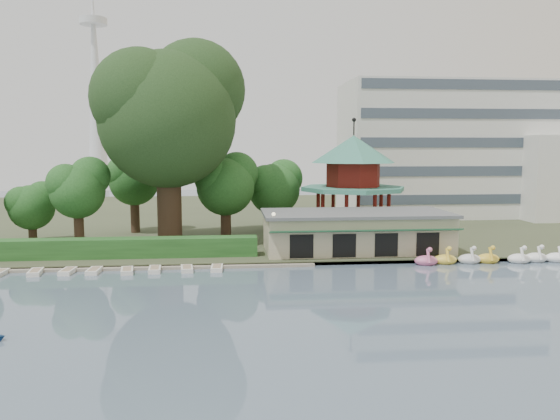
{
  "coord_description": "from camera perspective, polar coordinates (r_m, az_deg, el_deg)",
  "views": [
    {
      "loc": [
        -2.68,
        -31.13,
        10.59
      ],
      "look_at": [
        2.0,
        18.0,
        5.0
      ],
      "focal_mm": 35.0,
      "sensor_mm": 36.0,
      "label": 1
    }
  ],
  "objects": [
    {
      "name": "pavilion",
      "position": [
        64.89,
        7.66,
        3.66
      ],
      "size": [
        12.4,
        12.4,
        13.5
      ],
      "color": "#B7AC8A",
      "rests_on": "shore"
    },
    {
      "name": "boathouse",
      "position": [
        55.21,
        7.9,
        -2.16
      ],
      "size": [
        18.6,
        9.39,
        3.9
      ],
      "color": "#B7AC8A",
      "rests_on": "shore"
    },
    {
      "name": "small_trees",
      "position": [
        63.79,
        -13.41,
        2.4
      ],
      "size": [
        39.64,
        16.1,
        10.16
      ],
      "color": "#3A281C",
      "rests_on": "shore"
    },
    {
      "name": "moored_rowboats",
      "position": [
        49.76,
        -20.17,
        -6.02
      ],
      "size": [
        24.29,
        2.74,
        0.36
      ],
      "color": "silver",
      "rests_on": "ground"
    },
    {
      "name": "office_building",
      "position": [
        87.58,
        18.45,
        5.57
      ],
      "size": [
        38.0,
        18.0,
        20.0
      ],
      "color": "silver",
      "rests_on": "shore"
    },
    {
      "name": "broadcast_tower",
      "position": [
        177.14,
        -18.76,
        13.71
      ],
      "size": [
        8.0,
        8.0,
        96.0
      ],
      "color": "silver",
      "rests_on": "ground"
    },
    {
      "name": "dock",
      "position": [
        50.33,
        -16.07,
        -5.8
      ],
      "size": [
        34.0,
        1.6,
        0.24
      ],
      "primitive_type": "cube",
      "color": "gray",
      "rests_on": "ground"
    },
    {
      "name": "lamp_post",
      "position": [
        50.83,
        -0.67,
        -1.74
      ],
      "size": [
        0.36,
        0.36,
        4.28
      ],
      "color": "black",
      "rests_on": "shore"
    },
    {
      "name": "embankment",
      "position": [
        49.62,
        -2.23,
        -5.69
      ],
      "size": [
        220.0,
        0.6,
        0.3
      ],
      "primitive_type": "cube",
      "color": "gray",
      "rests_on": "ground"
    },
    {
      "name": "shore",
      "position": [
        83.82,
        -3.57,
        -0.67
      ],
      "size": [
        220.0,
        70.0,
        0.4
      ],
      "primitive_type": "cube",
      "color": "#424930",
      "rests_on": "ground"
    },
    {
      "name": "big_tree",
      "position": [
        59.82,
        -11.49,
        10.27
      ],
      "size": [
        15.9,
        14.82,
        22.02
      ],
      "color": "#3A281C",
      "rests_on": "shore"
    },
    {
      "name": "ground_plane",
      "position": [
        32.99,
        -0.51,
        -12.26
      ],
      "size": [
        220.0,
        220.0,
        0.0
      ],
      "primitive_type": "plane",
      "color": "slate",
      "rests_on": "ground"
    },
    {
      "name": "hedge",
      "position": [
        53.89,
        -18.61,
        -3.81
      ],
      "size": [
        30.0,
        2.0,
        1.8
      ],
      "primitive_type": "cube",
      "color": "#275C23",
      "rests_on": "shore"
    },
    {
      "name": "swan_boats",
      "position": [
        54.54,
        21.28,
        -4.76
      ],
      "size": [
        14.86,
        2.11,
        1.92
      ],
      "color": "pink",
      "rests_on": "ground"
    }
  ]
}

